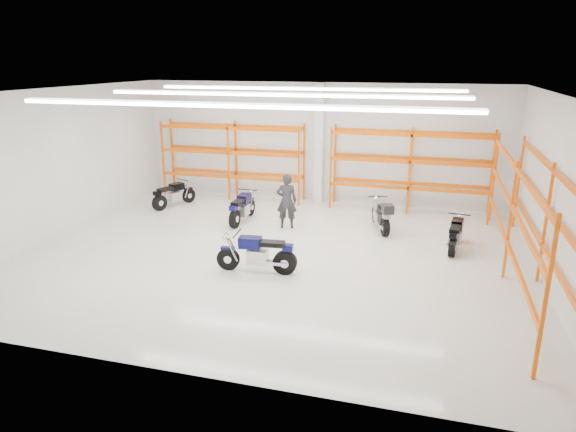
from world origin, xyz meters
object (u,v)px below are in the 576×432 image
(motorcycle_back_c, at_px, (382,215))
(motorcycle_back_d, at_px, (455,235))
(motorcycle_main, at_px, (260,254))
(standing_man, at_px, (287,201))
(structural_column, at_px, (319,144))
(motorcycle_back_a, at_px, (172,195))
(motorcycle_back_b, at_px, (242,209))

(motorcycle_back_c, distance_m, motorcycle_back_d, 2.53)
(motorcycle_main, height_order, standing_man, standing_man)
(motorcycle_back_c, xyz_separation_m, motorcycle_back_d, (2.23, -1.18, -0.07))
(motorcycle_main, xyz_separation_m, standing_man, (-0.34, 3.73, 0.42))
(motorcycle_back_d, distance_m, structural_column, 6.66)
(standing_man, bearing_deg, motorcycle_back_a, -26.02)
(motorcycle_main, height_order, motorcycle_back_c, motorcycle_back_c)
(motorcycle_back_d, xyz_separation_m, structural_column, (-4.95, 4.08, 1.81))
(motorcycle_back_b, distance_m, standing_man, 1.69)
(structural_column, bearing_deg, motorcycle_back_a, -156.56)
(motorcycle_back_a, relative_size, standing_man, 1.02)
(motorcycle_back_a, relative_size, motorcycle_back_c, 0.91)
(motorcycle_main, xyz_separation_m, structural_column, (-0.03, 7.17, 1.76))
(motorcycle_back_d, height_order, structural_column, structural_column)
(motorcycle_main, relative_size, structural_column, 0.47)
(standing_man, bearing_deg, structural_column, -106.64)
(motorcycle_back_c, bearing_deg, motorcycle_back_b, -175.47)
(motorcycle_main, distance_m, motorcycle_back_a, 7.14)
(standing_man, bearing_deg, motorcycle_back_b, -17.45)
(motorcycle_back_d, distance_m, standing_man, 5.31)
(motorcycle_back_d, relative_size, standing_man, 1.06)
(motorcycle_back_a, height_order, motorcycle_back_d, motorcycle_back_a)
(motorcycle_back_a, relative_size, motorcycle_back_d, 0.96)
(motorcycle_back_c, bearing_deg, motorcycle_back_d, -27.76)
(structural_column, bearing_deg, motorcycle_main, -89.75)
(motorcycle_main, bearing_deg, motorcycle_back_b, 116.77)
(motorcycle_main, bearing_deg, standing_man, 95.20)
(motorcycle_back_d, xyz_separation_m, standing_man, (-5.25, 0.64, 0.46))
(motorcycle_back_b, distance_m, motorcycle_back_d, 6.93)
(motorcycle_main, bearing_deg, motorcycle_back_c, 57.87)
(motorcycle_back_a, distance_m, structural_column, 5.84)
(motorcycle_back_d, height_order, standing_man, standing_man)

